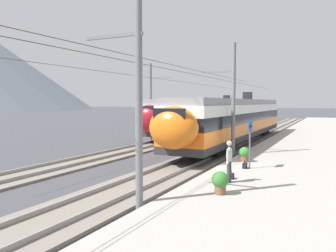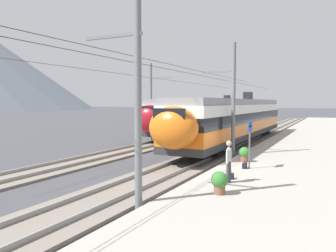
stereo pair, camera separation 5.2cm
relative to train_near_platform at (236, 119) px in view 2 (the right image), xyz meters
name	(u,v)px [view 2 (the right image)]	position (x,y,z in m)	size (l,w,h in m)	color
ground_plane	(210,169)	(-10.55, -1.53, -2.22)	(400.00, 400.00, 0.00)	#424247
platform_slab	(295,173)	(-10.55, -5.83, -2.03)	(120.00, 7.27, 0.39)	#A39E93
track_near	(184,166)	(-10.55, 0.00, -2.16)	(120.00, 3.00, 0.28)	slate
track_far	(99,158)	(-10.55, 5.94, -2.16)	(120.00, 3.00, 0.28)	slate
train_near_platform	(236,119)	(0.00, 0.00, 0.00)	(25.41, 2.98, 4.27)	#2D2D30
train_far_track	(214,113)	(11.84, 5.94, 0.01)	(33.29, 2.89, 4.27)	#2D2D30
catenary_mast_west	(134,92)	(-18.39, -1.74, 1.70)	(43.45, 2.18, 7.49)	slate
catenary_mast_mid	(231,99)	(-7.44, -1.74, 1.55)	(43.45, 2.18, 7.19)	slate
catenary_mast_far_side	(152,100)	(-0.48, 7.72, 1.57)	(43.45, 2.23, 7.16)	slate
platform_sign	(250,134)	(-11.34, -3.81, -0.15)	(0.70, 0.08, 2.31)	#59595B
passenger_walking	(229,159)	(-14.56, -3.73, -0.89)	(0.53, 0.22, 1.69)	#383842
handbag_beside_passenger	(231,176)	(-13.89, -3.63, -1.72)	(0.32, 0.18, 0.36)	black
handbag_near_sign	(245,166)	(-11.42, -3.60, -1.70)	(0.32, 0.18, 0.40)	black
potted_plant_platform_edge	(220,181)	(-16.35, -3.94, -1.37)	(0.59, 0.59, 0.80)	brown
potted_plant_by_shelter	(244,154)	(-9.59, -3.13, -1.40)	(0.60, 0.60, 0.79)	brown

